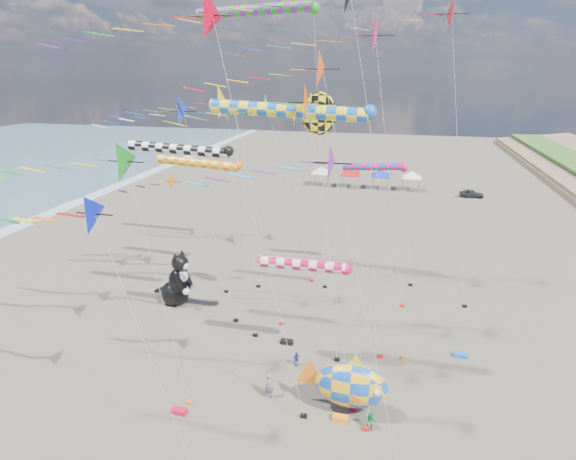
% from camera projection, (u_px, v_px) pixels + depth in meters
% --- Properties ---
extents(delta_kite_0, '(12.37, 2.67, 18.10)m').
position_uv_depth(delta_kite_0, '(220.00, 106.00, 30.57)').
color(delta_kite_0, yellow).
rests_on(delta_kite_0, ground).
extents(delta_kite_1, '(10.98, 1.87, 14.31)m').
position_uv_depth(delta_kite_1, '(63.00, 219.00, 18.63)').
color(delta_kite_1, '#0717C5').
rests_on(delta_kite_1, ground).
extents(delta_kite_2, '(11.12, 2.22, 20.08)m').
position_uv_depth(delta_kite_2, '(330.00, 73.00, 25.81)').
color(delta_kite_2, '#F54612').
rests_on(delta_kite_2, ground).
extents(delta_kite_3, '(9.13, 1.71, 10.68)m').
position_uv_depth(delta_kite_3, '(169.00, 187.00, 38.18)').
color(delta_kite_3, orange).
rests_on(delta_kite_3, ground).
extents(delta_kite_4, '(13.60, 3.14, 22.84)m').
position_uv_depth(delta_kite_4, '(383.00, 36.00, 31.43)').
color(delta_kite_4, '#E11B69').
rests_on(delta_kite_4, ground).
extents(delta_kite_6, '(11.54, 1.98, 17.09)m').
position_uv_depth(delta_kite_6, '(257.00, 109.00, 38.23)').
color(delta_kite_6, '#1AB6AE').
rests_on(delta_kite_6, ground).
extents(delta_kite_7, '(10.38, 2.61, 23.99)m').
position_uv_depth(delta_kite_7, '(462.00, 15.00, 30.90)').
color(delta_kite_7, red).
rests_on(delta_kite_7, ground).
extents(delta_kite_8, '(11.81, 2.35, 15.56)m').
position_uv_depth(delta_kite_8, '(100.00, 168.00, 22.96)').
color(delta_kite_8, '#0F851D').
rests_on(delta_kite_8, ground).
extents(delta_kite_9, '(11.52, 2.33, 22.31)m').
position_uv_depth(delta_kite_9, '(222.00, 21.00, 19.65)').
color(delta_kite_9, red).
rests_on(delta_kite_9, ground).
extents(delta_kite_10, '(10.01, 2.23, 17.35)m').
position_uv_depth(delta_kite_10, '(174.00, 114.00, 31.12)').
color(delta_kite_10, '#1734BA').
rests_on(delta_kite_10, ground).
extents(delta_kite_11, '(10.09, 1.77, 16.27)m').
position_uv_depth(delta_kite_11, '(304.00, 174.00, 17.62)').
color(delta_kite_11, '#7A228A').
rests_on(delta_kite_11, ground).
extents(delta_kite_12, '(10.88, 2.10, 18.48)m').
position_uv_depth(delta_kite_12, '(276.00, 108.00, 21.60)').
color(delta_kite_12, '#E74E07').
rests_on(delta_kite_12, ground).
extents(windsock_0, '(9.16, 0.80, 11.69)m').
position_uv_depth(windsock_0, '(202.00, 164.00, 38.54)').
color(windsock_0, orange).
rests_on(windsock_0, ground).
extents(windsock_1, '(9.97, 0.76, 17.26)m').
position_uv_depth(windsock_1, '(295.00, 112.00, 22.87)').
color(windsock_1, blue).
rests_on(windsock_1, ground).
extents(windsock_2, '(6.91, 0.69, 11.32)m').
position_uv_depth(windsock_2, '(377.00, 168.00, 38.70)').
color(windsock_2, '#E31047').
rests_on(windsock_2, ground).
extents(windsock_3, '(8.82, 0.71, 14.18)m').
position_uv_depth(windsock_3, '(184.00, 151.00, 30.06)').
color(windsock_3, black).
rests_on(windsock_3, ground).
extents(windsock_4, '(7.20, 0.76, 7.88)m').
position_uv_depth(windsock_4, '(308.00, 266.00, 27.64)').
color(windsock_4, '#D20E42').
rests_on(windsock_4, ground).
extents(windsock_5, '(11.13, 0.91, 23.66)m').
position_uv_depth(windsock_5, '(260.00, 11.00, 34.67)').
color(windsock_5, '#1A9221').
rests_on(windsock_5, ground).
extents(angelfish_kite, '(3.74, 3.02, 17.63)m').
position_uv_depth(angelfish_kite, '(315.00, 116.00, 27.68)').
color(angelfish_kite, yellow).
rests_on(angelfish_kite, ground).
extents(cat_inflatable, '(4.04, 2.78, 4.97)m').
position_uv_depth(cat_inflatable, '(176.00, 277.00, 37.56)').
color(cat_inflatable, black).
rests_on(cat_inflatable, ground).
extents(fish_inflatable, '(5.60, 2.19, 4.19)m').
position_uv_depth(fish_inflatable, '(350.00, 385.00, 25.33)').
color(fish_inflatable, blue).
rests_on(fish_inflatable, ground).
extents(person_adult, '(0.73, 0.66, 1.67)m').
position_uv_depth(person_adult, '(269.00, 386.00, 27.07)').
color(person_adult, slate).
rests_on(person_adult, ground).
extents(child_green, '(0.63, 0.50, 1.23)m').
position_uv_depth(child_green, '(371.00, 422.00, 24.65)').
color(child_green, '#198547').
rests_on(child_green, ground).
extents(child_blue, '(0.65, 0.53, 1.04)m').
position_uv_depth(child_blue, '(296.00, 359.00, 30.15)').
color(child_blue, '#2629AE').
rests_on(child_blue, ground).
extents(kite_bag_0, '(0.90, 0.44, 0.30)m').
position_uv_depth(kite_bag_0, '(179.00, 411.00, 26.06)').
color(kite_bag_0, red).
rests_on(kite_bag_0, ground).
extents(kite_bag_1, '(0.90, 0.44, 0.30)m').
position_uv_depth(kite_bag_1, '(340.00, 418.00, 25.52)').
color(kite_bag_1, orange).
rests_on(kite_bag_1, ground).
extents(kite_bag_2, '(0.90, 0.44, 0.30)m').
position_uv_depth(kite_bag_2, '(460.00, 355.00, 31.16)').
color(kite_bag_2, blue).
rests_on(kite_bag_2, ground).
extents(kite_bag_3, '(0.90, 0.44, 0.30)m').
position_uv_depth(kite_bag_3, '(287.00, 342.00, 32.71)').
color(kite_bag_3, black).
rests_on(kite_bag_3, ground).
extents(tent_row, '(19.20, 4.20, 3.80)m').
position_uv_depth(tent_row, '(366.00, 170.00, 74.77)').
color(tent_row, white).
rests_on(tent_row, ground).
extents(parked_car, '(3.72, 1.59, 1.25)m').
position_uv_depth(parked_car, '(471.00, 194.00, 70.15)').
color(parked_car, '#26262D').
rests_on(parked_car, ground).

